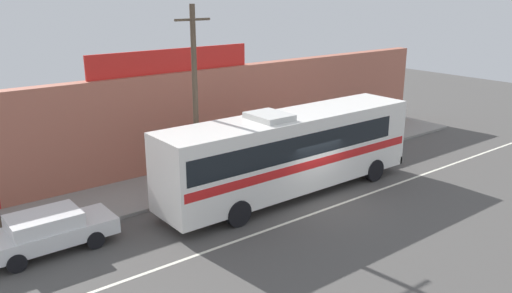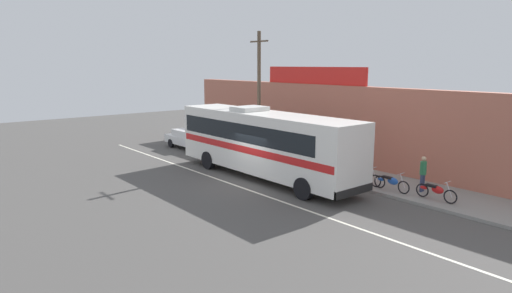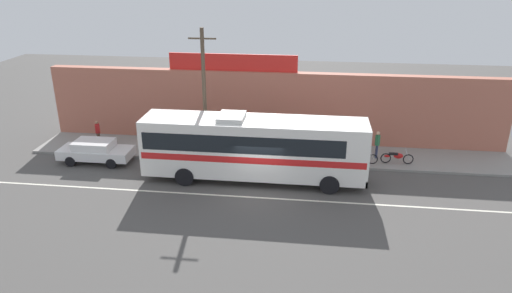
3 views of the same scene
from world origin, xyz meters
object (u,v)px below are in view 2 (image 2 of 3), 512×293
(parked_car, at_px, (189,139))
(utility_pole, at_px, (259,95))
(pedestrian_far_right, at_px, (423,171))
(motorcycle_purple, at_px, (365,176))
(motorcycle_black, at_px, (391,182))
(intercity_bus, at_px, (263,140))
(motorcycle_orange, at_px, (435,191))
(pedestrian_by_curb, at_px, (211,129))

(parked_car, xyz_separation_m, utility_pole, (6.64, 1.08, 3.48))
(pedestrian_far_right, bearing_deg, motorcycle_purple, -157.57)
(motorcycle_black, xyz_separation_m, pedestrian_far_right, (1.01, 1.03, 0.57))
(utility_pole, xyz_separation_m, motorcycle_purple, (7.82, 0.38, -3.65))
(intercity_bus, distance_m, parked_car, 9.95)
(pedestrian_far_right, bearing_deg, motorcycle_black, -134.53)
(intercity_bus, distance_m, motorcycle_orange, 8.94)
(motorcycle_purple, height_order, pedestrian_far_right, pedestrian_far_right)
(utility_pole, bearing_deg, intercity_bus, -36.71)
(utility_pole, distance_m, pedestrian_by_curb, 8.39)
(utility_pole, relative_size, pedestrian_far_right, 4.62)
(motorcycle_purple, distance_m, pedestrian_far_right, 2.79)
(utility_pole, relative_size, motorcycle_black, 4.09)
(utility_pole, xyz_separation_m, motorcycle_orange, (11.43, 0.64, -3.65))
(parked_car, bearing_deg, intercity_bus, -7.33)
(motorcycle_orange, relative_size, motorcycle_purple, 1.04)
(intercity_bus, height_order, pedestrian_far_right, intercity_bus)
(utility_pole, xyz_separation_m, pedestrian_far_right, (10.34, 1.42, -3.08))
(pedestrian_by_curb, relative_size, pedestrian_far_right, 0.94)
(parked_car, distance_m, pedestrian_far_right, 17.17)
(utility_pole, distance_m, pedestrian_far_right, 10.88)
(motorcycle_orange, bearing_deg, utility_pole, -176.81)
(motorcycle_black, xyz_separation_m, pedestrian_by_curb, (-16.97, 1.10, 0.50))
(motorcycle_orange, xyz_separation_m, motorcycle_purple, (-3.61, -0.26, 0.00))
(pedestrian_by_curb, bearing_deg, motorcycle_orange, -2.54)
(motorcycle_black, height_order, pedestrian_by_curb, pedestrian_by_curb)
(motorcycle_purple, bearing_deg, pedestrian_by_curb, 175.91)
(utility_pole, height_order, pedestrian_by_curb, utility_pole)
(motorcycle_orange, xyz_separation_m, motorcycle_black, (-2.10, -0.25, 0.00))
(intercity_bus, distance_m, pedestrian_far_right, 8.18)
(parked_car, relative_size, pedestrian_far_right, 2.58)
(pedestrian_by_curb, distance_m, pedestrian_far_right, 17.98)
(parked_car, height_order, motorcycle_black, parked_car)
(parked_car, height_order, pedestrian_by_curb, pedestrian_by_curb)
(utility_pole, height_order, pedestrian_far_right, utility_pole)
(motorcycle_orange, height_order, pedestrian_by_curb, pedestrian_by_curb)
(motorcycle_black, bearing_deg, motorcycle_purple, -179.62)
(motorcycle_orange, distance_m, motorcycle_purple, 3.62)
(parked_car, distance_m, utility_pole, 7.57)
(intercity_bus, distance_m, pedestrian_by_curb, 11.48)
(motorcycle_purple, relative_size, motorcycle_black, 0.97)
(motorcycle_black, bearing_deg, pedestrian_by_curb, 176.31)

